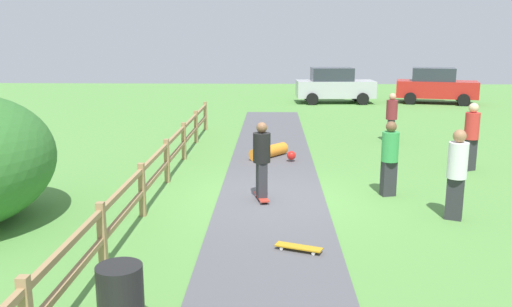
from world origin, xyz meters
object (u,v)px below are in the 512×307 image
object	(u,v)px
parked_car_red	(436,86)
skater_fallen	(271,152)
skateboard_loose	(299,247)
parked_car_silver	(334,85)
bystander_maroon	(392,115)
bystander_red	(471,133)
trash_bin	(121,301)
bystander_white	(457,170)
skater_riding	(262,157)
bystander_green	(390,155)

from	to	relation	value
parked_car_red	skater_fallen	bearing A→B (deg)	-122.69
skateboard_loose	parked_car_silver	xyz separation A→B (m)	(2.91, 20.96, 0.87)
skateboard_loose	bystander_maroon	xyz separation A→B (m)	(3.62, 9.81, 0.84)
bystander_red	parked_car_silver	world-z (taller)	parked_car_silver
trash_bin	skateboard_loose	distance (m)	3.50
skater_fallen	bystander_white	xyz separation A→B (m)	(3.66, -5.34, 0.81)
parked_car_red	parked_car_silver	bearing A→B (deg)	-179.85
trash_bin	bystander_red	world-z (taller)	bystander_red
skater_riding	bystander_green	xyz separation A→B (m)	(2.88, 0.49, -0.04)
skater_fallen	bystander_red	size ratio (longest dim) A/B	0.74
trash_bin	bystander_green	size ratio (longest dim) A/B	0.52
skateboard_loose	trash_bin	bearing A→B (deg)	-130.70
parked_car_silver	parked_car_red	xyz separation A→B (m)	(5.49, 0.01, 0.00)
parked_car_silver	bystander_red	bearing A→B (deg)	-82.53
bystander_green	skater_riding	bearing A→B (deg)	-170.40
trash_bin	bystander_red	bearing A→B (deg)	49.77
bystander_red	skateboard_loose	bearing A→B (deg)	-130.01
skater_riding	skateboard_loose	world-z (taller)	skater_riding
bystander_maroon	parked_car_red	bearing A→B (deg)	66.84
bystander_white	parked_car_red	xyz separation A→B (m)	(5.24, 19.21, -0.05)
skateboard_loose	bystander_green	distance (m)	4.11
skateboard_loose	parked_car_red	world-z (taller)	parked_car_red
trash_bin	parked_car_red	bearing A→B (deg)	65.69
skateboard_loose	bystander_white	xyz separation A→B (m)	(3.16, 1.77, 0.92)
bystander_white	trash_bin	bearing A→B (deg)	-140.92
bystander_white	bystander_red	distance (m)	4.41
skater_fallen	parked_car_silver	distance (m)	14.28
skater_fallen	bystander_maroon	world-z (taller)	bystander_maroon
parked_car_red	bystander_green	bearing A→B (deg)	-109.41
skater_fallen	bystander_maroon	distance (m)	4.98
bystander_maroon	parked_car_silver	bearing A→B (deg)	93.67
trash_bin	skater_fallen	xyz separation A→B (m)	(1.77, 9.75, -0.25)
skater_riding	bystander_green	bearing A→B (deg)	9.60
trash_bin	bystander_green	bearing A→B (deg)	53.38
trash_bin	bystander_red	distance (m)	11.10
trash_bin	parked_car_red	xyz separation A→B (m)	(10.67, 23.61, 0.51)
trash_bin	skateboard_loose	size ratio (longest dim) A/B	1.10
skater_riding	bystander_white	bearing A→B (deg)	-16.12
skater_riding	parked_car_silver	size ratio (longest dim) A/B	0.41
bystander_red	parked_car_red	bearing A→B (deg)	76.96
skateboard_loose	bystander_green	size ratio (longest dim) A/B	0.48
parked_car_red	skater_riding	bearing A→B (deg)	-116.66
bystander_maroon	parked_car_silver	distance (m)	11.17
bystander_red	trash_bin	bearing A→B (deg)	-130.23
skater_fallen	bystander_green	bearing A→B (deg)	-54.30
skater_fallen	bystander_red	xyz separation A→B (m)	(5.39, -1.29, 0.82)
skater_fallen	bystander_green	world-z (taller)	bystander_green
bystander_white	parked_car_silver	size ratio (longest dim) A/B	0.42
trash_bin	bystander_green	xyz separation A→B (m)	(4.46, 6.00, 0.50)
bystander_green	trash_bin	bearing A→B (deg)	-126.62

